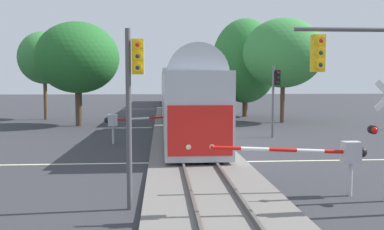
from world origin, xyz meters
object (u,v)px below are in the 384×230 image
(crossing_gate_far, at_px, (124,120))
(traffic_signal_median, at_px, (133,89))
(traffic_signal_far_side, at_px, (275,89))
(elm_centre_background, at_px, (245,61))
(oak_far_right, at_px, (283,53))
(crossing_gate_near, at_px, (336,154))
(pine_left_background, at_px, (44,58))
(commuter_train, at_px, (175,91))
(oak_behind_train, at_px, (78,58))

(crossing_gate_far, distance_m, traffic_signal_median, 13.48)
(traffic_signal_far_side, relative_size, elm_centre_background, 0.46)
(traffic_signal_median, xyz_separation_m, oak_far_right, (11.94, 25.68, 2.83))
(crossing_gate_near, height_order, oak_far_right, oak_far_right)
(pine_left_background, height_order, elm_centre_background, elm_centre_background)
(pine_left_background, bearing_deg, traffic_signal_far_side, -38.02)
(commuter_train, xyz_separation_m, elm_centre_background, (7.39, -3.36, 3.25))
(crossing_gate_near, xyz_separation_m, oak_far_right, (5.47, 24.71, 4.95))
(crossing_gate_far, xyz_separation_m, elm_centre_background, (11.24, 19.23, 4.55))
(crossing_gate_far, bearing_deg, commuter_train, 80.33)
(traffic_signal_median, distance_m, pine_left_background, 32.39)
(pine_left_background, bearing_deg, elm_centre_background, 5.55)
(oak_behind_train, bearing_deg, crossing_gate_far, -66.15)
(traffic_signal_median, relative_size, oak_behind_train, 0.60)
(traffic_signal_median, xyz_separation_m, pine_left_background, (-10.65, 30.48, 2.58))
(pine_left_background, relative_size, oak_far_right, 0.91)
(oak_far_right, bearing_deg, crossing_gate_far, -137.00)
(traffic_signal_far_side, xyz_separation_m, oak_far_right, (3.49, 10.14, 3.12))
(commuter_train, relative_size, pine_left_background, 7.47)
(crossing_gate_far, relative_size, elm_centre_background, 0.57)
(traffic_signal_median, bearing_deg, crossing_gate_near, 8.58)
(pine_left_background, distance_m, elm_centre_background, 20.58)
(traffic_signal_far_side, bearing_deg, oak_far_right, 71.03)
(pine_left_background, bearing_deg, oak_behind_train, -55.29)
(crossing_gate_far, relative_size, traffic_signal_far_side, 1.25)
(commuter_train, bearing_deg, oak_far_right, -46.87)
(traffic_signal_far_side, bearing_deg, traffic_signal_median, -118.55)
(crossing_gate_near, height_order, oak_behind_train, oak_behind_train)
(elm_centre_background, bearing_deg, pine_left_background, -174.45)
(crossing_gate_far, bearing_deg, pine_left_background, 118.20)
(oak_far_right, bearing_deg, crossing_gate_near, -102.48)
(commuter_train, relative_size, traffic_signal_far_side, 13.45)
(elm_centre_background, bearing_deg, traffic_signal_median, -106.85)
(oak_far_right, distance_m, oak_behind_train, 18.19)
(commuter_train, distance_m, elm_centre_background, 8.74)
(crossing_gate_near, distance_m, elm_centre_background, 32.00)
(crossing_gate_near, xyz_separation_m, oak_behind_train, (-12.64, 23.03, 4.35))
(traffic_signal_median, height_order, elm_centre_background, elm_centre_background)
(traffic_signal_median, distance_m, oak_behind_train, 24.89)
(crossing_gate_near, xyz_separation_m, traffic_signal_far_side, (1.98, 14.56, 1.83))
(traffic_signal_far_side, distance_m, oak_far_right, 11.17)
(traffic_signal_far_side, relative_size, oak_behind_train, 0.55)
(commuter_train, xyz_separation_m, traffic_signal_far_side, (6.01, -20.28, 0.51))
(traffic_signal_median, bearing_deg, crossing_gate_far, 96.05)
(commuter_train, bearing_deg, traffic_signal_median, -93.90)
(traffic_signal_median, relative_size, traffic_signal_far_side, 1.09)
(traffic_signal_far_side, xyz_separation_m, elm_centre_background, (1.37, 16.93, 2.73))
(crossing_gate_far, bearing_deg, traffic_signal_far_side, 13.14)
(elm_centre_background, bearing_deg, crossing_gate_far, -120.30)
(crossing_gate_far, xyz_separation_m, pine_left_background, (-9.24, 17.24, 4.68))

